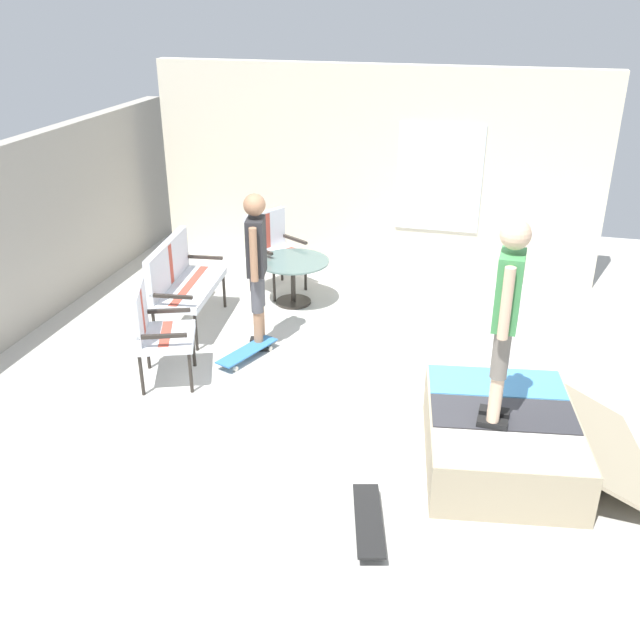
{
  "coord_description": "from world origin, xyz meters",
  "views": [
    {
      "loc": [
        -5.61,
        -1.19,
        3.66
      ],
      "look_at": [
        0.44,
        0.37,
        0.7
      ],
      "focal_mm": 40.04,
      "sensor_mm": 36.0,
      "label": 1
    }
  ],
  "objects_px": {
    "skateboard_by_bench": "(247,352)",
    "skateboard_spare": "(369,520)",
    "skate_ramp": "(504,438)",
    "patio_table": "(293,273)",
    "patio_chair_near_house": "(272,244)",
    "patio_chair_by_wall": "(153,326)",
    "person_watching": "(257,260)",
    "patio_bench": "(179,277)",
    "person_skater": "(506,310)"
  },
  "relations": [
    {
      "from": "skateboard_by_bench",
      "to": "skateboard_spare",
      "type": "relative_size",
      "value": 0.99
    },
    {
      "from": "patio_chair_near_house",
      "to": "person_skater",
      "type": "bearing_deg",
      "value": -138.12
    },
    {
      "from": "skate_ramp",
      "to": "patio_bench",
      "type": "xyz_separation_m",
      "value": [
        1.78,
        3.71,
        0.38
      ]
    },
    {
      "from": "skate_ramp",
      "to": "person_watching",
      "type": "height_order",
      "value": "person_watching"
    },
    {
      "from": "patio_bench",
      "to": "patio_chair_by_wall",
      "type": "relative_size",
      "value": 1.28
    },
    {
      "from": "skate_ramp",
      "to": "patio_bench",
      "type": "relative_size",
      "value": 1.56
    },
    {
      "from": "skate_ramp",
      "to": "patio_bench",
      "type": "distance_m",
      "value": 4.13
    },
    {
      "from": "patio_chair_near_house",
      "to": "person_watching",
      "type": "bearing_deg",
      "value": -167.03
    },
    {
      "from": "patio_bench",
      "to": "skateboard_by_bench",
      "type": "height_order",
      "value": "patio_bench"
    },
    {
      "from": "patio_table",
      "to": "person_watching",
      "type": "xyz_separation_m",
      "value": [
        -1.23,
        0.03,
        0.61
      ]
    },
    {
      "from": "person_watching",
      "to": "skateboard_spare",
      "type": "distance_m",
      "value": 3.26
    },
    {
      "from": "skate_ramp",
      "to": "skateboard_spare",
      "type": "relative_size",
      "value": 2.47
    },
    {
      "from": "person_skater",
      "to": "skateboard_spare",
      "type": "height_order",
      "value": "person_skater"
    },
    {
      "from": "skate_ramp",
      "to": "patio_chair_near_house",
      "type": "distance_m",
      "value": 4.38
    },
    {
      "from": "patio_chair_by_wall",
      "to": "skateboard_by_bench",
      "type": "relative_size",
      "value": 1.25
    },
    {
      "from": "patio_bench",
      "to": "skateboard_by_bench",
      "type": "xyz_separation_m",
      "value": [
        -0.59,
        -1.01,
        -0.53
      ]
    },
    {
      "from": "patio_bench",
      "to": "skateboard_spare",
      "type": "xyz_separation_m",
      "value": [
        -2.87,
        -2.78,
        -0.53
      ]
    },
    {
      "from": "skate_ramp",
      "to": "patio_chair_near_house",
      "type": "relative_size",
      "value": 2.0
    },
    {
      "from": "patio_bench",
      "to": "skateboard_spare",
      "type": "bearing_deg",
      "value": -135.98
    },
    {
      "from": "skateboard_spare",
      "to": "person_watching",
      "type": "bearing_deg",
      "value": 33.63
    },
    {
      "from": "patio_bench",
      "to": "skateboard_spare",
      "type": "distance_m",
      "value": 4.03
    },
    {
      "from": "patio_table",
      "to": "person_watching",
      "type": "distance_m",
      "value": 1.37
    },
    {
      "from": "person_skater",
      "to": "skateboard_by_bench",
      "type": "relative_size",
      "value": 2.05
    },
    {
      "from": "patio_bench",
      "to": "skateboard_spare",
      "type": "height_order",
      "value": "patio_bench"
    },
    {
      "from": "patio_table",
      "to": "person_watching",
      "type": "relative_size",
      "value": 0.52
    },
    {
      "from": "patio_chair_by_wall",
      "to": "person_watching",
      "type": "xyz_separation_m",
      "value": [
        0.98,
        -0.75,
        0.4
      ]
    },
    {
      "from": "patio_chair_near_house",
      "to": "skateboard_spare",
      "type": "height_order",
      "value": "patio_chair_near_house"
    },
    {
      "from": "patio_bench",
      "to": "patio_chair_by_wall",
      "type": "xyz_separation_m",
      "value": [
        -1.25,
        -0.3,
        -0.0
      ]
    },
    {
      "from": "patio_chair_near_house",
      "to": "skateboard_by_bench",
      "type": "relative_size",
      "value": 1.25
    },
    {
      "from": "patio_bench",
      "to": "person_watching",
      "type": "relative_size",
      "value": 0.75
    },
    {
      "from": "person_skater",
      "to": "skate_ramp",
      "type": "bearing_deg",
      "value": -40.89
    },
    {
      "from": "person_skater",
      "to": "patio_chair_by_wall",
      "type": "bearing_deg",
      "value": 78.78
    },
    {
      "from": "patio_chair_near_house",
      "to": "person_watching",
      "type": "relative_size",
      "value": 0.59
    },
    {
      "from": "patio_bench",
      "to": "patio_chair_near_house",
      "type": "xyz_separation_m",
      "value": [
        1.36,
        -0.67,
        -0.0
      ]
    },
    {
      "from": "skateboard_by_bench",
      "to": "skate_ramp",
      "type": "bearing_deg",
      "value": -113.83
    },
    {
      "from": "patio_chair_by_wall",
      "to": "person_skater",
      "type": "distance_m",
      "value": 3.47
    },
    {
      "from": "patio_chair_near_house",
      "to": "skateboard_spare",
      "type": "distance_m",
      "value": 4.75
    },
    {
      "from": "person_watching",
      "to": "patio_bench",
      "type": "bearing_deg",
      "value": 75.51
    },
    {
      "from": "patio_bench",
      "to": "patio_chair_by_wall",
      "type": "distance_m",
      "value": 1.29
    },
    {
      "from": "patio_chair_by_wall",
      "to": "skateboard_spare",
      "type": "height_order",
      "value": "patio_chair_by_wall"
    },
    {
      "from": "patio_chair_by_wall",
      "to": "person_watching",
      "type": "bearing_deg",
      "value": -37.34
    },
    {
      "from": "skateboard_by_bench",
      "to": "patio_chair_by_wall",
      "type": "bearing_deg",
      "value": 132.86
    },
    {
      "from": "patio_bench",
      "to": "patio_table",
      "type": "bearing_deg",
      "value": -48.26
    },
    {
      "from": "patio_bench",
      "to": "person_watching",
      "type": "height_order",
      "value": "person_watching"
    },
    {
      "from": "patio_chair_near_house",
      "to": "skateboard_spare",
      "type": "xyz_separation_m",
      "value": [
        -4.23,
        -2.11,
        -0.53
      ]
    },
    {
      "from": "patio_chair_near_house",
      "to": "patio_chair_by_wall",
      "type": "bearing_deg",
      "value": 171.83
    },
    {
      "from": "patio_table",
      "to": "skateboard_spare",
      "type": "bearing_deg",
      "value": -156.0
    },
    {
      "from": "skate_ramp",
      "to": "patio_table",
      "type": "bearing_deg",
      "value": 43.94
    },
    {
      "from": "skateboard_by_bench",
      "to": "skateboard_spare",
      "type": "bearing_deg",
      "value": -142.32
    },
    {
      "from": "patio_table",
      "to": "skateboard_spare",
      "type": "height_order",
      "value": "patio_table"
    }
  ]
}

